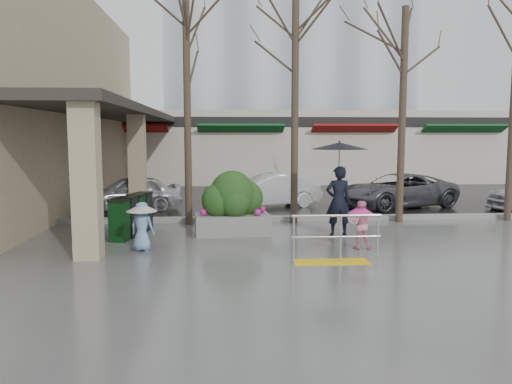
{
  "coord_description": "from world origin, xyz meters",
  "views": [
    {
      "loc": [
        -0.99,
        -11.39,
        2.67
      ],
      "look_at": [
        -0.17,
        0.67,
        1.3
      ],
      "focal_mm": 35.0,
      "sensor_mm": 36.0,
      "label": 1
    }
  ],
  "objects": [
    {
      "name": "street_asphalt",
      "position": [
        0.0,
        22.0,
        0.01
      ],
      "size": [
        120.0,
        36.0,
        0.01
      ],
      "primitive_type": "cube",
      "color": "black",
      "rests_on": "ground"
    },
    {
      "name": "handrail",
      "position": [
        1.36,
        -1.2,
        0.38
      ],
      "size": [
        1.9,
        0.5,
        1.03
      ],
      "color": "yellow",
      "rests_on": "ground"
    },
    {
      "name": "storefront_row",
      "position": [
        2.0,
        17.97,
        2.01
      ],
      "size": [
        34.0,
        6.74,
        4.0
      ],
      "color": "beige",
      "rests_on": "ground"
    },
    {
      "name": "car_c",
      "position": [
        5.52,
        6.68,
        0.63
      ],
      "size": [
        4.97,
        3.48,
        1.26
      ],
      "primitive_type": "imported",
      "rotation": [
        0.0,
        0.0,
        -1.23
      ],
      "color": "#505257",
      "rests_on": "ground"
    },
    {
      "name": "tree_west",
      "position": [
        -2.0,
        3.6,
        5.08
      ],
      "size": [
        3.2,
        3.2,
        6.8
      ],
      "color": "#382B21",
      "rests_on": "ground"
    },
    {
      "name": "canopy_slab",
      "position": [
        -4.8,
        8.0,
        3.62
      ],
      "size": [
        2.8,
        18.0,
        0.25
      ],
      "primitive_type": "cube",
      "color": "#2D2823",
      "rests_on": "pillar_front"
    },
    {
      "name": "tree_midwest",
      "position": [
        1.2,
        3.6,
        5.23
      ],
      "size": [
        3.2,
        3.2,
        7.0
      ],
      "color": "#382B21",
      "rests_on": "ground"
    },
    {
      "name": "woman",
      "position": [
        2.1,
        1.59,
        1.56
      ],
      "size": [
        1.54,
        1.54,
        2.54
      ],
      "rotation": [
        0.0,
        0.0,
        3.2
      ],
      "color": "black",
      "rests_on": "ground"
    },
    {
      "name": "curb",
      "position": [
        0.0,
        4.0,
        0.07
      ],
      "size": [
        120.0,
        0.3,
        0.15
      ],
      "primitive_type": "cube",
      "color": "gray",
      "rests_on": "ground"
    },
    {
      "name": "car_b",
      "position": [
        0.76,
        7.05,
        0.63
      ],
      "size": [
        4.05,
        2.39,
        1.26
      ],
      "primitive_type": "imported",
      "rotation": [
        0.0,
        0.0,
        -1.27
      ],
      "color": "silver",
      "rests_on": "ground"
    },
    {
      "name": "pillar_front",
      "position": [
        -3.9,
        -0.5,
        1.75
      ],
      "size": [
        0.55,
        0.55,
        3.5
      ],
      "primitive_type": "cube",
      "color": "tan",
      "rests_on": "ground"
    },
    {
      "name": "ground",
      "position": [
        0.0,
        0.0,
        0.0
      ],
      "size": [
        120.0,
        120.0,
        0.0
      ],
      "primitive_type": "plane",
      "color": "#51514F",
      "rests_on": "ground"
    },
    {
      "name": "tree_mideast",
      "position": [
        4.5,
        3.6,
        4.86
      ],
      "size": [
        3.2,
        3.2,
        6.5
      ],
      "color": "#382B21",
      "rests_on": "ground"
    },
    {
      "name": "pillar_back",
      "position": [
        -3.9,
        6.0,
        1.75
      ],
      "size": [
        0.55,
        0.55,
        3.5
      ],
      "primitive_type": "cube",
      "color": "tan",
      "rests_on": "ground"
    },
    {
      "name": "office_tower",
      "position": [
        4.0,
        30.0,
        12.5
      ],
      "size": [
        18.0,
        12.0,
        25.0
      ],
      "primitive_type": "cube",
      "color": "#8C99A8",
      "rests_on": "ground"
    },
    {
      "name": "near_building",
      "position": [
        -9.0,
        8.0,
        4.0
      ],
      "size": [
        6.0,
        18.0,
        8.0
      ],
      "primitive_type": "cube",
      "color": "tan",
      "rests_on": "ground"
    },
    {
      "name": "planter",
      "position": [
        -0.71,
        1.99,
        0.83
      ],
      "size": [
        2.06,
        1.2,
        1.74
      ],
      "rotation": [
        0.0,
        0.0,
        0.08
      ],
      "color": "gray",
      "rests_on": "ground"
    },
    {
      "name": "car_a",
      "position": [
        -4.31,
        6.52,
        0.63
      ],
      "size": [
        3.97,
        2.46,
        1.26
      ],
      "primitive_type": "imported",
      "rotation": [
        0.0,
        0.0,
        -1.29
      ],
      "color": "silver",
      "rests_on": "ground"
    },
    {
      "name": "news_boxes",
      "position": [
        -3.41,
        2.01,
        0.54
      ],
      "size": [
        0.9,
        1.99,
        1.08
      ],
      "rotation": [
        0.0,
        0.0,
        -0.25
      ],
      "color": "#0B3411",
      "rests_on": "ground"
    },
    {
      "name": "child_blue",
      "position": [
        -2.85,
        0.15,
        0.7
      ],
      "size": [
        0.72,
        0.72,
        1.16
      ],
      "rotation": [
        0.0,
        0.0,
        2.82
      ],
      "color": "#7397CC",
      "rests_on": "ground"
    },
    {
      "name": "child_pink",
      "position": [
        2.26,
        0.04,
        0.64
      ],
      "size": [
        0.62,
        0.59,
        1.15
      ],
      "rotation": [
        0.0,
        0.0,
        2.98
      ],
      "color": "pink",
      "rests_on": "ground"
    }
  ]
}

